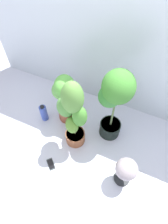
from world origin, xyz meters
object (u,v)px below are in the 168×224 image
at_px(potted_plant_center, 73,114).
at_px(potted_plant_back_left, 65,96).
at_px(cell_phone, 51,164).
at_px(nutrient_bottle, 44,113).
at_px(floor_fan, 126,170).
at_px(potted_plant_back_right, 114,99).

distance_m(potted_plant_center, potted_plant_back_left, 0.40).
height_order(cell_phone, nutrient_bottle, nutrient_bottle).
height_order(potted_plant_back_left, floor_fan, potted_plant_back_left).
xyz_separation_m(potted_plant_center, cell_phone, (-0.12, -0.40, -0.57)).
height_order(cell_phone, floor_fan, floor_fan).
bearing_deg(cell_phone, nutrient_bottle, 78.15).
bearing_deg(potted_plant_back_left, cell_phone, -79.48).
height_order(floor_fan, nutrient_bottle, floor_fan).
distance_m(potted_plant_back_right, nutrient_bottle, 1.01).
bearing_deg(potted_plant_back_left, potted_plant_center, -48.99).
xyz_separation_m(cell_phone, floor_fan, (0.80, 0.19, 0.28)).
xyz_separation_m(potted_plant_back_left, nutrient_bottle, (-0.27, -0.15, -0.30)).
bearing_deg(nutrient_bottle, potted_plant_center, -14.18).
bearing_deg(potted_plant_back_right, floor_fan, -55.19).
relative_size(cell_phone, floor_fan, 0.37).
bearing_deg(potted_plant_back_right, potted_plant_back_left, -179.06).
height_order(potted_plant_back_right, potted_plant_back_left, potted_plant_back_right).
xyz_separation_m(potted_plant_back_right, floor_fan, (0.35, -0.50, -0.37)).
bearing_deg(cell_phone, potted_plant_back_right, 8.25).
xyz_separation_m(potted_plant_back_right, nutrient_bottle, (-0.84, -0.16, -0.53)).
bearing_deg(potted_plant_back_right, nutrient_bottle, -169.25).
relative_size(cell_phone, nutrient_bottle, 0.58).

